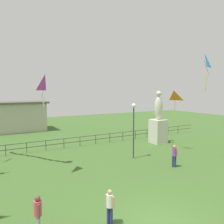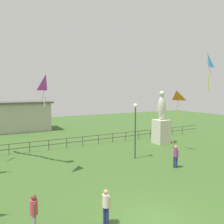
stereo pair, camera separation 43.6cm
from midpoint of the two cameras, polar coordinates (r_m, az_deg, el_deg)
ground_plane at (r=10.74m, az=12.19°, el=-25.63°), size 80.00×80.00×0.00m
statue_monument at (r=24.28m, az=12.73°, el=-3.19°), size 1.44×1.44×5.45m
lamppost at (r=18.38m, az=6.52°, el=-1.68°), size 0.36×0.36×4.48m
person_0 at (r=10.08m, az=-0.19°, el=-22.11°), size 0.28×0.42×1.49m
person_1 at (r=9.88m, az=-17.62°, el=-22.59°), size 0.30×0.48×1.60m
person_3 at (r=17.18m, az=16.31°, el=-10.19°), size 0.39×0.43×1.90m
kite_2 at (r=20.87m, az=16.34°, el=3.47°), size 0.98×1.14×2.57m
kite_3 at (r=15.01m, az=-15.33°, el=6.92°), size 0.88×0.99×2.05m
kite_5 at (r=18.89m, az=23.27°, el=11.41°), size 1.07×0.73×2.79m
waterfront_railing at (r=22.25m, az=-12.79°, el=-7.37°), size 36.01×0.06×0.95m
pavilion_building at (r=33.25m, az=-23.10°, el=-1.01°), size 9.80×4.66×4.00m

